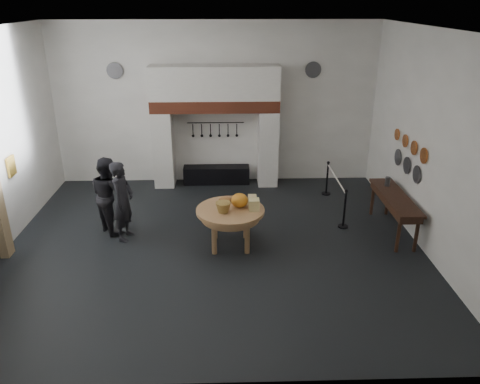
{
  "coord_description": "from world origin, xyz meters",
  "views": [
    {
      "loc": [
        0.29,
        -9.06,
        5.05
      ],
      "look_at": [
        0.56,
        -0.23,
        1.35
      ],
      "focal_mm": 35.0,
      "sensor_mm": 36.0,
      "label": 1
    }
  ],
  "objects_px": {
    "work_table": "(230,211)",
    "visitor_near": "(123,201)",
    "iron_range": "(217,175)",
    "visitor_far": "(109,195)",
    "barrier_post_near": "(345,210)",
    "side_table": "(395,197)",
    "barrier_post_far": "(327,179)"
  },
  "relations": [
    {
      "from": "work_table",
      "to": "visitor_near",
      "type": "bearing_deg",
      "value": 169.86
    },
    {
      "from": "iron_range",
      "to": "visitor_far",
      "type": "xyz_separation_m",
      "value": [
        -2.39,
        -2.93,
        0.64
      ]
    },
    {
      "from": "iron_range",
      "to": "visitor_near",
      "type": "relative_size",
      "value": 1.05
    },
    {
      "from": "barrier_post_near",
      "to": "side_table",
      "type": "bearing_deg",
      "value": -13.66
    },
    {
      "from": "iron_range",
      "to": "work_table",
      "type": "bearing_deg",
      "value": -84.47
    },
    {
      "from": "barrier_post_far",
      "to": "work_table",
      "type": "bearing_deg",
      "value": -133.7
    },
    {
      "from": "barrier_post_far",
      "to": "visitor_near",
      "type": "bearing_deg",
      "value": -154.69
    },
    {
      "from": "barrier_post_far",
      "to": "side_table",
      "type": "bearing_deg",
      "value": -64.88
    },
    {
      "from": "side_table",
      "to": "barrier_post_near",
      "type": "distance_m",
      "value": 1.17
    },
    {
      "from": "work_table",
      "to": "side_table",
      "type": "height_order",
      "value": "side_table"
    },
    {
      "from": "iron_range",
      "to": "barrier_post_far",
      "type": "bearing_deg",
      "value": -17.35
    },
    {
      "from": "side_table",
      "to": "barrier_post_near",
      "type": "xyz_separation_m",
      "value": [
        -1.06,
        0.26,
        -0.42
      ]
    },
    {
      "from": "side_table",
      "to": "barrier_post_near",
      "type": "relative_size",
      "value": 2.44
    },
    {
      "from": "iron_range",
      "to": "side_table",
      "type": "height_order",
      "value": "side_table"
    },
    {
      "from": "iron_range",
      "to": "barrier_post_far",
      "type": "height_order",
      "value": "barrier_post_far"
    },
    {
      "from": "work_table",
      "to": "barrier_post_far",
      "type": "bearing_deg",
      "value": 46.3
    },
    {
      "from": "barrier_post_near",
      "to": "visitor_far",
      "type": "bearing_deg",
      "value": 179.8
    },
    {
      "from": "visitor_far",
      "to": "barrier_post_far",
      "type": "height_order",
      "value": "visitor_far"
    },
    {
      "from": "visitor_far",
      "to": "barrier_post_near",
      "type": "bearing_deg",
      "value": -129.87
    },
    {
      "from": "side_table",
      "to": "visitor_far",
      "type": "bearing_deg",
      "value": 177.56
    },
    {
      "from": "work_table",
      "to": "visitor_far",
      "type": "height_order",
      "value": "visitor_far"
    },
    {
      "from": "side_table",
      "to": "iron_range",
      "type": "bearing_deg",
      "value": 141.96
    },
    {
      "from": "visitor_near",
      "to": "visitor_far",
      "type": "height_order",
      "value": "visitor_near"
    },
    {
      "from": "work_table",
      "to": "barrier_post_near",
      "type": "relative_size",
      "value": 1.63
    },
    {
      "from": "iron_range",
      "to": "visitor_near",
      "type": "xyz_separation_m",
      "value": [
        -1.99,
        -3.33,
        0.66
      ]
    },
    {
      "from": "visitor_far",
      "to": "visitor_near",
      "type": "bearing_deg",
      "value": -174.66
    },
    {
      "from": "barrier_post_near",
      "to": "barrier_post_far",
      "type": "distance_m",
      "value": 2.0
    },
    {
      "from": "visitor_far",
      "to": "barrier_post_far",
      "type": "xyz_separation_m",
      "value": [
        5.43,
        1.98,
        -0.44
      ]
    },
    {
      "from": "work_table",
      "to": "visitor_far",
      "type": "bearing_deg",
      "value": 163.4
    },
    {
      "from": "visitor_far",
      "to": "side_table",
      "type": "bearing_deg",
      "value": -132.1
    },
    {
      "from": "work_table",
      "to": "barrier_post_near",
      "type": "xyz_separation_m",
      "value": [
        2.68,
        0.8,
        -0.39
      ]
    },
    {
      "from": "visitor_near",
      "to": "side_table",
      "type": "relative_size",
      "value": 0.82
    }
  ]
}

